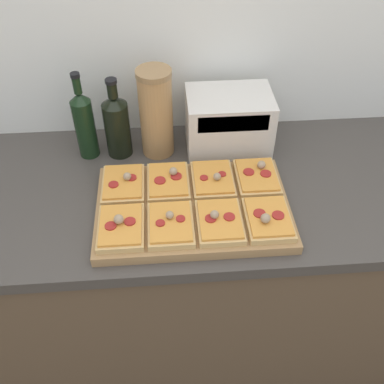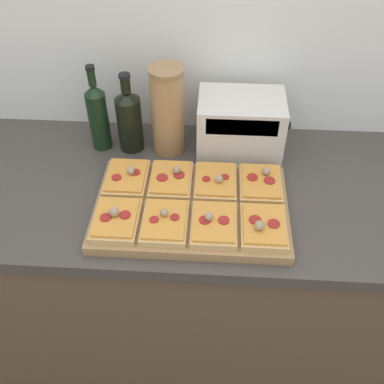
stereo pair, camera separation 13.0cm
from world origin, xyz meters
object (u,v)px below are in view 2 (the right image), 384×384
olive_oil_bottle (98,115)px  toaster_oven (240,126)px  wine_bottle (129,119)px  cutting_board (191,208)px  grain_jar_tall (168,111)px

olive_oil_bottle → toaster_oven: olive_oil_bottle is taller
wine_bottle → toaster_oven: 0.36m
wine_bottle → toaster_oven: wine_bottle is taller
cutting_board → wine_bottle: 0.38m
olive_oil_bottle → wine_bottle: bearing=-0.0°
grain_jar_tall → toaster_oven: size_ratio=1.01×
cutting_board → grain_jar_tall: 0.34m
cutting_board → olive_oil_bottle: olive_oil_bottle is taller
wine_bottle → grain_jar_tall: grain_jar_tall is taller
cutting_board → olive_oil_bottle: bearing=137.4°
olive_oil_bottle → grain_jar_tall: (0.23, -0.00, 0.03)m
grain_jar_tall → olive_oil_bottle: bearing=180.0°
grain_jar_tall → toaster_oven: (0.23, -0.00, -0.05)m
cutting_board → grain_jar_tall: grain_jar_tall is taller
olive_oil_bottle → wine_bottle: 0.10m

